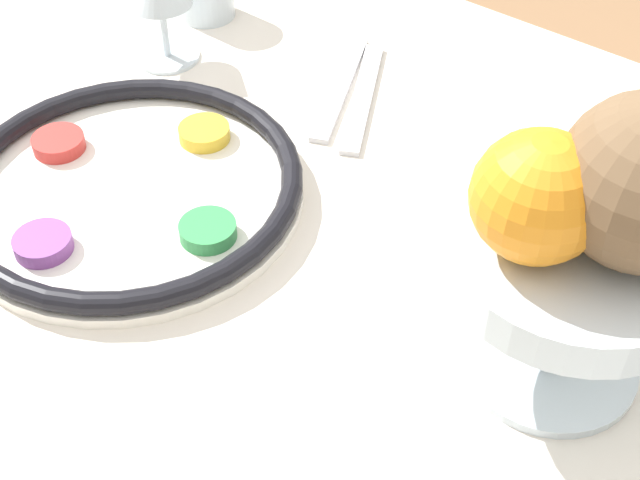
# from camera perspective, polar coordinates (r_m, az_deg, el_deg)

# --- Properties ---
(seder_plate) EXTENTS (0.32, 0.32, 0.03)m
(seder_plate) POSITION_cam_1_polar(r_m,az_deg,el_deg) (0.84, -12.10, 3.40)
(seder_plate) COLOR white
(seder_plate) RESTS_ON dining_table
(fruit_stand) EXTENTS (0.18, 0.18, 0.13)m
(fruit_stand) POSITION_cam_1_polar(r_m,az_deg,el_deg) (0.64, 15.81, -2.26)
(fruit_stand) COLOR silver
(fruit_stand) RESTS_ON dining_table
(orange_fruit) EXTENTS (0.09, 0.09, 0.09)m
(orange_fruit) POSITION_cam_1_polar(r_m,az_deg,el_deg) (0.58, 13.82, 2.70)
(orange_fruit) COLOR orange
(orange_fruit) RESTS_ON fruit_stand
(fork_left) EXTENTS (0.10, 0.19, 0.01)m
(fork_left) POSITION_cam_1_polar(r_m,az_deg,el_deg) (0.97, 1.31, 9.78)
(fork_left) COLOR silver
(fork_left) RESTS_ON dining_table
(fork_right) EXTENTS (0.11, 0.18, 0.01)m
(fork_right) POSITION_cam_1_polar(r_m,az_deg,el_deg) (0.95, 2.76, 9.14)
(fork_right) COLOR silver
(fork_right) RESTS_ON dining_table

